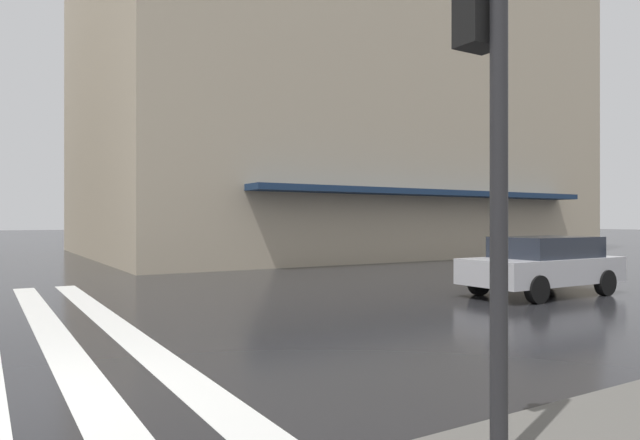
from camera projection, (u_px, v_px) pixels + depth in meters
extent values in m
plane|color=black|center=(30.00, 402.00, 5.56)|extent=(220.00, 220.00, 0.00)
cube|color=silver|center=(113.00, 323.00, 9.79)|extent=(13.00, 0.50, 0.01)
cube|color=silver|center=(49.00, 329.00, 9.27)|extent=(13.00, 0.50, 0.01)
cube|color=tan|center=(322.00, 75.00, 32.79)|extent=(18.44, 25.46, 20.67)
cube|color=#192D4C|center=(439.00, 193.00, 24.38)|extent=(1.20, 17.82, 0.24)
cylinder|color=#232326|center=(499.00, 191.00, 3.76)|extent=(0.12, 0.12, 3.71)
sphere|color=green|center=(466.00, 33.00, 4.02)|extent=(0.17, 0.17, 0.17)
cube|color=#B7B7BC|center=(542.00, 270.00, 13.48)|extent=(1.75, 4.10, 0.60)
cube|color=#232833|center=(546.00, 247.00, 13.56)|extent=(1.54, 2.46, 0.50)
cylinder|color=black|center=(537.00, 289.00, 12.13)|extent=(0.20, 0.62, 0.62)
cylinder|color=black|center=(479.00, 282.00, 13.54)|extent=(0.20, 0.62, 0.62)
cylinder|color=black|center=(605.00, 283.00, 13.43)|extent=(0.20, 0.62, 0.62)
cylinder|color=black|center=(546.00, 277.00, 14.84)|extent=(0.20, 0.62, 0.62)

